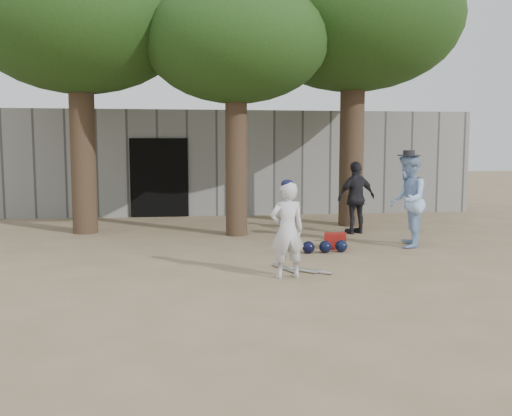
{
  "coord_description": "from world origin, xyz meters",
  "views": [
    {
      "loc": [
        -0.68,
        -8.35,
        1.97
      ],
      "look_at": [
        0.6,
        1.0,
        0.95
      ],
      "focal_mm": 40.0,
      "sensor_mm": 36.0,
      "label": 1
    }
  ],
  "objects": [
    {
      "name": "spectator_blue",
      "position": [
        3.76,
        2.23,
        0.91
      ],
      "size": [
        0.98,
        1.09,
        1.83
      ],
      "primitive_type": "imported",
      "rotation": [
        0.0,
        0.0,
        4.31
      ],
      "color": "#99BEED",
      "rests_on": "ground"
    },
    {
      "name": "boy_player",
      "position": [
        0.93,
        -0.06,
        0.72
      ],
      "size": [
        0.57,
        0.41,
        1.45
      ],
      "primitive_type": "imported",
      "rotation": [
        0.0,
        0.0,
        3.27
      ],
      "color": "silver",
      "rests_on": "ground"
    },
    {
      "name": "back_building",
      "position": [
        -0.0,
        10.33,
        1.5
      ],
      "size": [
        16.0,
        5.24,
        3.0
      ],
      "color": "gray",
      "rests_on": "ground"
    },
    {
      "name": "tree_row",
      "position": [
        0.74,
        5.02,
        4.69
      ],
      "size": [
        11.4,
        5.8,
        6.69
      ],
      "color": "brown",
      "rests_on": "ground"
    },
    {
      "name": "ground",
      "position": [
        0.0,
        0.0,
        0.0
      ],
      "size": [
        70.0,
        70.0,
        0.0
      ],
      "primitive_type": "plane",
      "color": "#937C5E",
      "rests_on": "ground"
    },
    {
      "name": "red_bag",
      "position": [
        2.32,
        2.23,
        0.15
      ],
      "size": [
        0.49,
        0.43,
        0.3
      ],
      "primitive_type": "cube",
      "rotation": [
        0.0,
        0.0,
        -0.29
      ],
      "color": "maroon",
      "rests_on": "ground"
    },
    {
      "name": "spectator_dark",
      "position": [
        3.31,
        4.05,
        0.82
      ],
      "size": [
        1.03,
        0.67,
        1.64
      ],
      "primitive_type": "imported",
      "rotation": [
        0.0,
        0.0,
        3.44
      ],
      "color": "black",
      "rests_on": "ground"
    },
    {
      "name": "bat_pile",
      "position": [
        1.18,
        0.35,
        0.03
      ],
      "size": [
        0.82,
        0.83,
        0.06
      ],
      "color": "#BCBAC1",
      "rests_on": "ground"
    },
    {
      "name": "helmet_row",
      "position": [
        2.01,
        1.83,
        0.11
      ],
      "size": [
        0.87,
        0.28,
        0.23
      ],
      "color": "black",
      "rests_on": "ground"
    }
  ]
}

